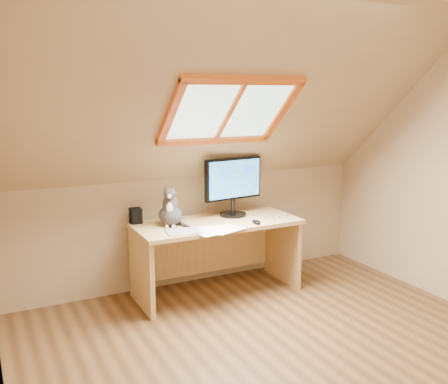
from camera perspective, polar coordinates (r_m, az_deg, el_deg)
ground at (r=3.48m, az=8.95°, el=-19.20°), size 3.50×3.50×0.00m
room_shell at (r=2.95m, az=10.85°, el=4.72°), size 3.52×3.52×2.41m
desk at (r=4.47m, az=-1.21°, el=-5.77°), size 1.44×0.63×0.66m
monitor at (r=4.49m, az=1.07°, el=1.07°), size 0.58×0.24×0.53m
cat at (r=4.21m, az=-6.17°, el=-2.13°), size 0.27×0.29×0.36m
desk_speaker at (r=4.34m, az=-10.07°, el=-2.68°), size 0.09×0.09×0.13m
graphics_tablet at (r=4.03m, az=-4.64°, el=-4.53°), size 0.30×0.23×0.01m
mouse at (r=4.27m, az=3.72°, el=-3.43°), size 0.07×0.11×0.03m
papers at (r=4.07m, az=-1.02°, el=-4.36°), size 0.35×0.30×0.01m
cables at (r=4.47m, az=5.04°, el=-2.97°), size 0.51×0.26×0.01m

